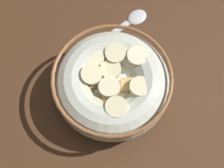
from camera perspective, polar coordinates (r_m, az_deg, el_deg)
ground_plane at (r=46.37cm, az=-0.00°, el=-1.79°), size 105.68×105.68×2.00cm
cereal_bowl at (r=42.39cm, az=-0.05°, el=0.13°), size 17.44×17.44×6.22cm
spoon at (r=50.84cm, az=3.13°, el=12.11°), size 9.09×13.08×0.80cm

